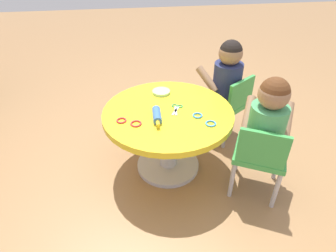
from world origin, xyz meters
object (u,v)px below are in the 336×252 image
(craft_table, at_px, (168,126))
(child_chair_left, at_px, (260,154))
(child_chair_right, at_px, (228,103))
(seated_child_right, at_px, (227,75))
(seated_child_left, at_px, (268,119))
(rolling_pin, at_px, (157,115))
(craft_scissors, at_px, (177,108))

(craft_table, relative_size, child_chair_left, 1.55)
(child_chair_left, height_order, child_chair_right, same)
(child_chair_left, bearing_deg, seated_child_right, 1.94)
(child_chair_right, bearing_deg, seated_child_left, -178.22)
(seated_child_left, height_order, rolling_pin, seated_child_left)
(craft_table, height_order, seated_child_right, seated_child_right)
(seated_child_right, bearing_deg, rolling_pin, 126.19)
(child_chair_right, height_order, craft_scissors, child_chair_right)
(seated_child_left, relative_size, craft_scissors, 3.59)
(craft_table, xyz_separation_m, seated_child_left, (-0.27, -0.53, 0.18))
(child_chair_right, xyz_separation_m, rolling_pin, (-0.38, 0.59, 0.19))
(seated_child_left, relative_size, seated_child_right, 1.00)
(child_chair_left, distance_m, rolling_pin, 0.66)
(child_chair_right, bearing_deg, craft_scissors, 122.21)
(seated_child_left, distance_m, seated_child_right, 0.61)
(child_chair_right, xyz_separation_m, craft_scissors, (-0.29, 0.45, 0.17))
(child_chair_left, relative_size, seated_child_left, 1.05)
(craft_table, distance_m, craft_scissors, 0.14)
(craft_table, relative_size, craft_scissors, 5.83)
(craft_table, xyz_separation_m, child_chair_left, (-0.31, -0.51, -0.04))
(rolling_pin, xyz_separation_m, craft_scissors, (0.10, -0.14, -0.02))
(craft_table, relative_size, seated_child_right, 1.63)
(seated_child_right, xyz_separation_m, rolling_pin, (-0.42, 0.57, -0.04))
(craft_table, relative_size, seated_child_left, 1.63)
(rolling_pin, distance_m, craft_scissors, 0.17)
(craft_table, bearing_deg, seated_child_left, -117.05)
(child_chair_left, bearing_deg, seated_child_left, -27.55)
(craft_table, bearing_deg, child_chair_right, -59.23)
(seated_child_left, bearing_deg, child_chair_right, 1.78)
(seated_child_left, bearing_deg, child_chair_left, 152.45)
(seated_child_left, height_order, seated_child_right, same)
(child_chair_left, height_order, craft_scissors, child_chair_left)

